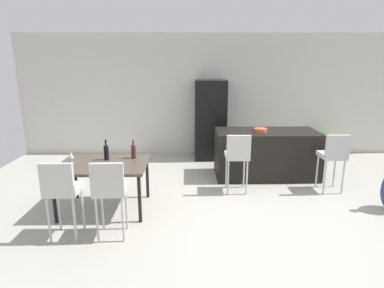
{
  "coord_description": "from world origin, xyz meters",
  "views": [
    {
      "loc": [
        -0.92,
        -4.92,
        2.19
      ],
      "look_at": [
        -0.86,
        0.36,
        0.85
      ],
      "focal_mm": 29.57,
      "sensor_mm": 36.0,
      "label": 1
    }
  ],
  "objects": [
    {
      "name": "refrigerator",
      "position": [
        -0.41,
        2.39,
        0.92
      ],
      "size": [
        0.72,
        0.68,
        1.84
      ],
      "primitive_type": "cube",
      "color": "black",
      "rests_on": "ground_plane"
    },
    {
      "name": "dining_table",
      "position": [
        -2.21,
        -0.37,
        0.68
      ],
      "size": [
        1.31,
        0.99,
        0.74
      ],
      "color": "#4C4238",
      "rests_on": "ground_plane"
    },
    {
      "name": "back_wall",
      "position": [
        0.0,
        2.83,
        1.45
      ],
      "size": [
        10.0,
        0.12,
        2.9
      ],
      "primitive_type": "cube",
      "color": "beige",
      "rests_on": "ground_plane"
    },
    {
      "name": "bar_chair_middle",
      "position": [
        1.58,
        0.26,
        0.7
      ],
      "size": [
        0.41,
        0.41,
        1.05
      ],
      "color": "beige",
      "rests_on": "ground_plane"
    },
    {
      "name": "fruit_bowl",
      "position": [
        0.47,
        1.02,
        0.96
      ],
      "size": [
        0.25,
        0.25,
        0.07
      ],
      "primitive_type": "cylinder",
      "color": "#C6512D",
      "rests_on": "kitchen_island"
    },
    {
      "name": "ground_plane",
      "position": [
        0.0,
        0.0,
        0.0
      ],
      "size": [
        10.0,
        10.0,
        0.0
      ],
      "primitive_type": "plane",
      "color": "#ADA89E"
    },
    {
      "name": "bar_chair_left",
      "position": [
        -0.08,
        0.26,
        0.7
      ],
      "size": [
        0.41,
        0.41,
        1.05
      ],
      "color": "beige",
      "rests_on": "ground_plane"
    },
    {
      "name": "wine_bottle_end",
      "position": [
        -2.2,
        -0.19,
        0.86
      ],
      "size": [
        0.07,
        0.07,
        0.32
      ],
      "color": "black",
      "rests_on": "dining_table"
    },
    {
      "name": "dining_chair_far",
      "position": [
        -1.91,
        -1.23,
        0.7
      ],
      "size": [
        0.42,
        0.42,
        1.05
      ],
      "color": "beige",
      "rests_on": "ground_plane"
    },
    {
      "name": "dining_chair_near",
      "position": [
        -2.5,
        -1.23,
        0.7
      ],
      "size": [
        0.4,
        0.4,
        1.05
      ],
      "color": "beige",
      "rests_on": "ground_plane"
    },
    {
      "name": "wine_glass_left",
      "position": [
        -2.68,
        -0.35,
        0.86
      ],
      "size": [
        0.07,
        0.07,
        0.17
      ],
      "color": "silver",
      "rests_on": "dining_table"
    },
    {
      "name": "potted_plant",
      "position": [
        2.31,
        2.38,
        0.37
      ],
      "size": [
        0.42,
        0.42,
        0.62
      ],
      "color": "#996B4C",
      "rests_on": "ground_plane"
    },
    {
      "name": "kitchen_island",
      "position": [
        0.62,
        1.1,
        0.46
      ],
      "size": [
        1.98,
        0.92,
        0.92
      ],
      "primitive_type": "cube",
      "color": "black",
      "rests_on": "ground_plane"
    },
    {
      "name": "wine_bottle_near",
      "position": [
        -1.79,
        -0.11,
        0.85
      ],
      "size": [
        0.07,
        0.07,
        0.3
      ],
      "color": "#471E19",
      "rests_on": "dining_table"
    }
  ]
}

